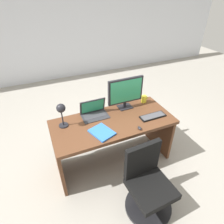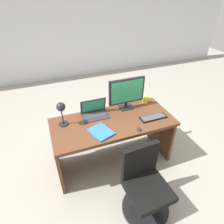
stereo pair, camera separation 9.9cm
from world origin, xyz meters
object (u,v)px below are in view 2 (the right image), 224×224
Objects in this scene: monitor at (127,92)px; coffee_mug at (146,100)px; laptop at (94,110)px; desk_lamp at (61,110)px; book at (101,132)px; office_chair at (145,188)px; desk at (112,131)px; keyboard at (153,117)px; mouse at (139,129)px.

coffee_mug is (0.33, 0.02, -0.20)m from monitor.
desk_lamp is (-0.44, -0.11, 0.17)m from laptop.
office_chair reaches higher than book.
desk_lamp is (-0.92, -0.10, -0.02)m from monitor.
desk is at bearing -161.31° from coffee_mug.
keyboard is 0.43× the size of office_chair.
laptop is 3.33× the size of coffee_mug.
monitor is 1.47× the size of laptop.
desk_lamp reaches higher than book.
monitor is 1.53× the size of book.
office_chair is (-0.45, -0.66, -0.43)m from keyboard.
book is 0.40× the size of office_chair.
laptop is 1.04× the size of desk_lamp.
desk_lamp is (-0.62, 0.09, 0.45)m from desk.
office_chair is at bearing -84.13° from desk.
coffee_mug is (0.85, 0.43, 0.04)m from book.
desk is 15.15× the size of coffee_mug.
keyboard is at bearing 27.64° from mouse.
desk_lamp is 3.19× the size of coffee_mug.
laptop reaches higher than desk.
coffee_mug is (0.10, 0.39, 0.04)m from keyboard.
desk_lamp is 0.55m from book.
keyboard is 0.40m from coffee_mug.
office_chair is at bearing -117.27° from coffee_mug.
mouse is at bearing -152.36° from keyboard.
desk_lamp reaches higher than mouse.
coffee_mug is (0.81, 0.02, -0.02)m from laptop.
desk is 0.39m from laptop.
book is at bearing -95.53° from laptop.
book is (-0.46, 0.12, -0.00)m from mouse.
book is (-0.22, -0.21, 0.22)m from desk.
book is (-0.76, -0.04, 0.00)m from keyboard.
monitor is 1.26m from office_chair.
keyboard is 0.91m from office_chair.
keyboard reaches higher than desk.
desk_lamp is 1.27m from coffee_mug.
laptop is at bearing 13.57° from desk_lamp.
coffee_mug reaches higher than book.
desk_lamp reaches higher than desk.
monitor is 1.53× the size of desk_lamp.
keyboard is at bearing -103.77° from coffee_mug.
desk is 4.47× the size of keyboard.
monitor is 0.92m from desk_lamp.
keyboard is at bearing 55.99° from office_chair.
coffee_mug is at bearing 62.73° from office_chair.
coffee_mug reaches higher than desk.
keyboard is (0.53, -0.18, 0.22)m from desk.
coffee_mug reaches higher than office_chair.
mouse is at bearing 73.73° from office_chair.
keyboard is at bearing -18.39° from desk.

